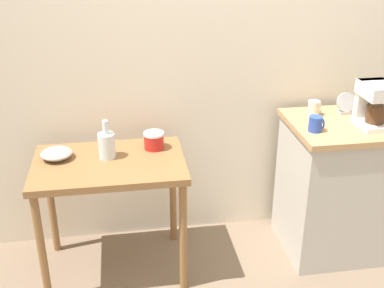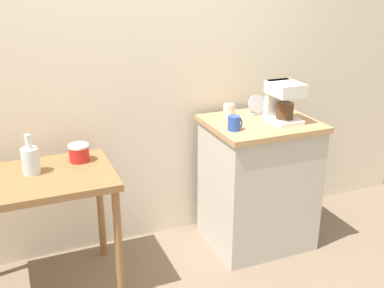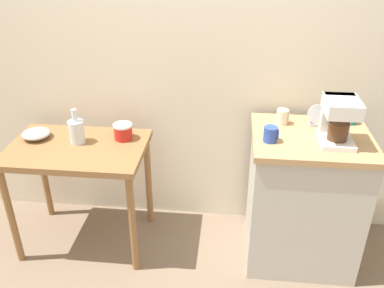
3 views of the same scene
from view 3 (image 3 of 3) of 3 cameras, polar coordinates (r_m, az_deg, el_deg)
ground_plane at (r=2.89m, az=-1.93°, el=-14.31°), size 8.00×8.00×0.00m
back_wall at (r=2.63m, az=1.19°, el=16.06°), size 4.40×0.10×2.80m
wooden_table at (r=2.69m, az=-15.53°, el=-2.19°), size 0.85×0.57×0.74m
kitchen_counter at (r=2.68m, az=15.18°, el=-7.26°), size 0.69×0.59×0.88m
bowl_stoneware at (r=2.81m, az=-20.88°, el=1.35°), size 0.18×0.18×0.06m
glass_carafe_vase at (r=2.65m, az=-15.77°, el=1.77°), size 0.10×0.10×0.23m
canister_enamel at (r=2.64m, az=-9.59°, el=1.73°), size 0.12×0.12×0.10m
coffee_maker at (r=2.37m, az=19.78°, el=3.39°), size 0.18×0.22×0.26m
mug_blue at (r=2.32m, az=10.93°, el=1.35°), size 0.08×0.08×0.09m
mug_small_cream at (r=2.55m, az=12.54°, el=3.73°), size 0.08×0.07×0.09m
mug_dark_teal at (r=2.68m, az=21.28°, el=3.48°), size 0.08×0.08×0.08m
table_clock at (r=2.57m, az=17.10°, el=3.69°), size 0.12×0.06×0.13m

